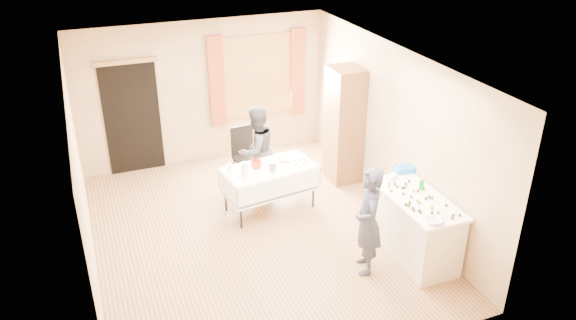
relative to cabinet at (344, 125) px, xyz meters
name	(u,v)px	position (x,y,z in m)	size (l,w,h in m)	color
floor	(254,234)	(-1.99, -1.11, -1.01)	(4.50, 5.50, 0.02)	#9E7047
ceiling	(249,62)	(-1.99, -1.11, 1.61)	(4.50, 5.50, 0.02)	white
wall_back	(204,92)	(-1.99, 1.65, 0.30)	(4.50, 0.02, 2.60)	tan
wall_front	(340,268)	(-1.99, -3.87, 0.30)	(4.50, 0.02, 2.60)	tan
wall_left	(80,183)	(-4.25, -1.11, 0.30)	(0.02, 5.50, 2.60)	tan
wall_right	(394,131)	(0.27, -1.11, 0.30)	(0.02, 5.50, 2.60)	tan
window_frame	(257,76)	(-0.99, 1.61, 0.50)	(1.32, 0.06, 1.52)	olive
window_pane	(258,76)	(-0.99, 1.60, 0.50)	(1.20, 0.02, 1.40)	white
curtain_left	(217,82)	(-1.77, 1.56, 0.50)	(0.28, 0.06, 1.65)	#994223
curtain_right	(298,72)	(-0.21, 1.56, 0.50)	(0.28, 0.06, 1.65)	#994223
doorway	(132,118)	(-3.29, 1.62, 0.00)	(0.95, 0.04, 2.00)	black
door_lintel	(125,62)	(-3.29, 1.59, 1.02)	(1.05, 0.06, 0.08)	olive
cabinet	(344,125)	(0.00, 0.00, 0.00)	(0.50, 0.60, 2.00)	brown
counter	(415,227)	(-0.10, -2.41, -0.55)	(0.68, 1.44, 0.91)	beige
party_table	(269,184)	(-1.54, -0.54, -0.55)	(1.51, 0.92, 0.75)	black
chair	(247,165)	(-1.59, 0.51, -0.71)	(0.45, 0.45, 0.97)	black
girl	(368,221)	(-0.88, -2.47, -0.25)	(0.51, 0.63, 1.50)	#24283B
woman	(256,150)	(-1.52, 0.13, -0.26)	(0.88, 0.80, 1.48)	black
soda_can	(422,185)	(0.06, -2.23, -0.03)	(0.07, 0.07, 0.12)	#068710
mixing_bowl	(434,221)	(-0.27, -3.01, -0.06)	(0.21, 0.21, 0.05)	white
foam_block	(392,177)	(-0.17, -1.85, -0.05)	(0.15, 0.10, 0.08)	white
blue_basket	(404,169)	(0.13, -1.69, -0.05)	(0.30, 0.20, 0.08)	blue
pitcher	(244,170)	(-1.99, -0.72, -0.14)	(0.11, 0.11, 0.22)	silver
cup_red	(256,164)	(-1.74, -0.50, -0.19)	(0.19, 0.19, 0.13)	red
cup_rainbow	(273,168)	(-1.54, -0.71, -0.19)	(0.14, 0.14, 0.11)	red
small_bowl	(284,159)	(-1.25, -0.42, -0.22)	(0.25, 0.25, 0.06)	white
pastry_tray	(301,162)	(-1.04, -0.59, -0.24)	(0.28, 0.20, 0.02)	white
bottle	(229,166)	(-2.15, -0.46, -0.17)	(0.09, 0.09, 0.17)	white
cake_balls	(418,199)	(-0.15, -2.48, -0.07)	(0.53, 1.09, 0.04)	#3F2314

